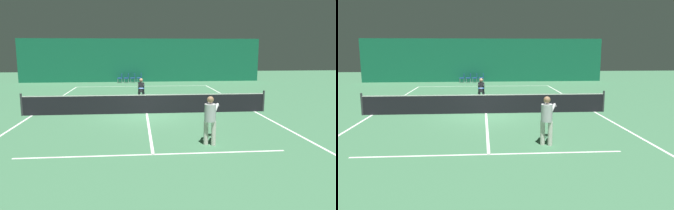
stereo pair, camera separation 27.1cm
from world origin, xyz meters
The scene contains 15 objects.
ground_plane centered at (0.00, 0.00, 0.00)m, with size 60.00×60.00×0.00m, color #3D704C.
backdrop_curtain centered at (0.00, 15.78, 2.06)m, with size 23.00×0.12×4.11m.
court_line_baseline_far centered at (0.00, 11.90, 0.00)m, with size 11.00×0.10×0.00m.
court_line_service_far centered at (0.00, 6.40, 0.00)m, with size 8.25×0.10×0.00m.
court_line_service_near centered at (0.00, -6.40, 0.00)m, with size 8.25×0.10×0.00m.
court_line_sideline_left centered at (-5.50, 0.00, 0.00)m, with size 0.10×23.80×0.00m.
court_line_sideline_right centered at (5.50, 0.00, 0.00)m, with size 0.10×23.80×0.00m.
court_line_centre centered at (0.00, 0.00, 0.00)m, with size 0.10×12.80×0.00m.
tennis_net centered at (0.00, 0.00, 0.51)m, with size 12.00×0.10×1.07m.
player_near centered at (1.95, -5.52, 0.95)m, with size 0.85×1.37×1.64m.
player_far centered at (-0.23, 2.43, 0.89)m, with size 0.38×1.29×1.52m.
courtside_chair_0 centered at (-2.00, 15.23, 0.49)m, with size 0.44×0.44×0.84m.
courtside_chair_1 centered at (-1.39, 15.23, 0.49)m, with size 0.44×0.44×0.84m.
courtside_chair_2 centered at (-0.78, 15.23, 0.49)m, with size 0.44×0.44×0.84m.
courtside_chair_3 centered at (-0.18, 15.23, 0.49)m, with size 0.44×0.44×0.84m.
Camera 1 is at (-0.44, -15.93, 3.17)m, focal length 35.00 mm.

